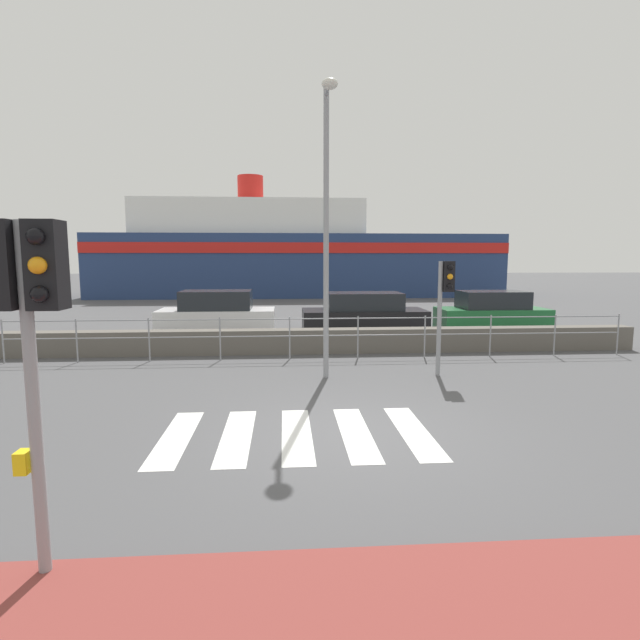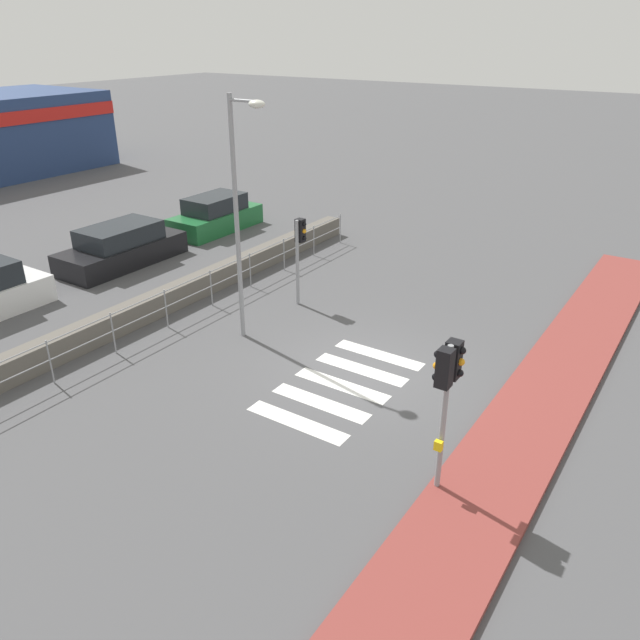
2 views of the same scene
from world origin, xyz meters
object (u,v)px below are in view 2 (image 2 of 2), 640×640
streetlamp (241,197)px  traffic_light_near (447,380)px  parked_car_black (121,248)px  parked_car_green (216,216)px  traffic_light_far (300,242)px

streetlamp → traffic_light_near: bearing=-113.2°
streetlamp → parked_car_black: 8.29m
traffic_light_near → parked_car_green: bearing=55.4°
streetlamp → parked_car_green: (6.87, 7.37, -3.22)m
parked_car_black → parked_car_green: (4.85, 0.00, 0.01)m
streetlamp → traffic_light_far: bearing=3.7°
traffic_light_near → parked_car_black: size_ratio=0.65×
parked_car_green → parked_car_black: bearing=-180.0°
traffic_light_near → parked_car_black: (4.91, 14.13, -1.71)m
traffic_light_near → parked_car_green: (9.77, 14.13, -1.70)m
parked_car_black → parked_car_green: parked_car_green is taller
traffic_light_far → parked_car_green: traffic_light_far is taller
traffic_light_near → parked_car_green: 17.27m
traffic_light_far → streetlamp: size_ratio=0.42×
traffic_light_far → streetlamp: bearing=-176.3°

